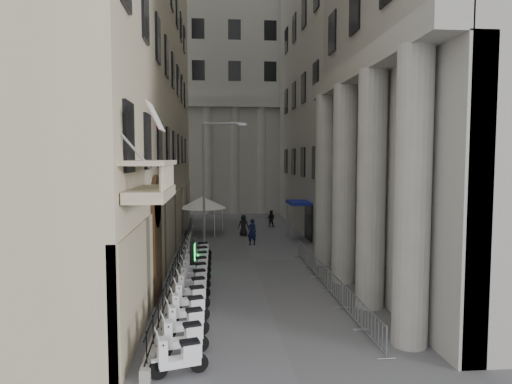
# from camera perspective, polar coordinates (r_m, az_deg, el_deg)

# --- Properties ---
(far_building) EXTENTS (22.00, 10.00, 30.00)m
(far_building) POSITION_cam_1_polar(r_m,az_deg,el_deg) (57.25, -2.92, 12.98)
(far_building) COLOR #AFADA5
(far_building) RESTS_ON ground
(iron_fence) EXTENTS (0.30, 28.00, 1.40)m
(iron_fence) POSITION_cam_1_polar(r_m,az_deg,el_deg) (27.37, -9.37, -9.19)
(iron_fence) COLOR black
(iron_fence) RESTS_ON ground
(blue_awning) EXTENTS (1.60, 3.00, 3.00)m
(blue_awning) POSITION_cam_1_polar(r_m,az_deg,el_deg) (35.72, 5.31, -5.97)
(blue_awning) COLOR navy
(blue_awning) RESTS_ON ground
(flag) EXTENTS (1.00, 1.40, 8.20)m
(flag) POSITION_cam_1_polar(r_m,az_deg,el_deg) (15.06, -11.96, -20.77)
(flag) COLOR #9E0C11
(flag) RESTS_ON ground
(scooter_0) EXTENTS (1.50, 0.92, 1.50)m
(scooter_0) POSITION_cam_1_polar(r_m,az_deg,el_deg) (14.55, -9.51, -21.68)
(scooter_0) COLOR white
(scooter_0) RESTS_ON ground
(scooter_1) EXTENTS (1.50, 0.92, 1.50)m
(scooter_1) POSITION_cam_1_polar(r_m,az_deg,el_deg) (15.84, -9.10, -19.43)
(scooter_1) COLOR white
(scooter_1) RESTS_ON ground
(scooter_2) EXTENTS (1.50, 0.92, 1.50)m
(scooter_2) POSITION_cam_1_polar(r_m,az_deg,el_deg) (17.14, -8.77, -17.52)
(scooter_2) COLOR white
(scooter_2) RESTS_ON ground
(scooter_3) EXTENTS (1.50, 0.92, 1.50)m
(scooter_3) POSITION_cam_1_polar(r_m,az_deg,el_deg) (18.47, -8.48, -15.89)
(scooter_3) COLOR white
(scooter_3) RESTS_ON ground
(scooter_4) EXTENTS (1.50, 0.92, 1.50)m
(scooter_4) POSITION_cam_1_polar(r_m,az_deg,el_deg) (19.81, -8.24, -14.47)
(scooter_4) COLOR white
(scooter_4) RESTS_ON ground
(scooter_5) EXTENTS (1.50, 0.92, 1.50)m
(scooter_5) POSITION_cam_1_polar(r_m,az_deg,el_deg) (21.16, -8.04, -13.23)
(scooter_5) COLOR white
(scooter_5) RESTS_ON ground
(scooter_6) EXTENTS (1.50, 0.92, 1.50)m
(scooter_6) POSITION_cam_1_polar(r_m,az_deg,el_deg) (22.51, -7.86, -12.14)
(scooter_6) COLOR white
(scooter_6) RESTS_ON ground
(scooter_7) EXTENTS (1.50, 0.92, 1.50)m
(scooter_7) POSITION_cam_1_polar(r_m,az_deg,el_deg) (23.88, -7.70, -11.18)
(scooter_7) COLOR white
(scooter_7) RESTS_ON ground
(scooter_8) EXTENTS (1.50, 0.92, 1.50)m
(scooter_8) POSITION_cam_1_polar(r_m,az_deg,el_deg) (25.25, -7.56, -10.32)
(scooter_8) COLOR white
(scooter_8) RESTS_ON ground
(scooter_9) EXTENTS (1.50, 0.92, 1.50)m
(scooter_9) POSITION_cam_1_polar(r_m,az_deg,el_deg) (26.63, -7.43, -9.55)
(scooter_9) COLOR white
(scooter_9) RESTS_ON ground
(scooter_10) EXTENTS (1.50, 0.92, 1.50)m
(scooter_10) POSITION_cam_1_polar(r_m,az_deg,el_deg) (28.01, -7.32, -8.85)
(scooter_10) COLOR white
(scooter_10) RESTS_ON ground
(scooter_11) EXTENTS (1.50, 0.92, 1.50)m
(scooter_11) POSITION_cam_1_polar(r_m,az_deg,el_deg) (29.39, -7.22, -8.22)
(scooter_11) COLOR white
(scooter_11) RESTS_ON ground
(barrier_0) EXTENTS (0.60, 2.40, 1.10)m
(barrier_0) POSITION_cam_1_polar(r_m,az_deg,el_deg) (16.90, 14.41, -17.93)
(barrier_0) COLOR #95979C
(barrier_0) RESTS_ON ground
(barrier_1) EXTENTS (0.60, 2.40, 1.10)m
(barrier_1) POSITION_cam_1_polar(r_m,az_deg,el_deg) (19.12, 11.81, -15.22)
(barrier_1) COLOR #95979C
(barrier_1) RESTS_ON ground
(barrier_2) EXTENTS (0.60, 2.40, 1.10)m
(barrier_2) POSITION_cam_1_polar(r_m,az_deg,el_deg) (21.40, 9.80, -13.05)
(barrier_2) COLOR #95979C
(barrier_2) RESTS_ON ground
(barrier_3) EXTENTS (0.60, 2.40, 1.10)m
(barrier_3) POSITION_cam_1_polar(r_m,az_deg,el_deg) (23.72, 8.21, -11.29)
(barrier_3) COLOR #95979C
(barrier_3) RESTS_ON ground
(barrier_4) EXTENTS (0.60, 2.40, 1.10)m
(barrier_4) POSITION_cam_1_polar(r_m,az_deg,el_deg) (26.08, 6.91, -9.84)
(barrier_4) COLOR #95979C
(barrier_4) RESTS_ON ground
(barrier_5) EXTENTS (0.60, 2.40, 1.10)m
(barrier_5) POSITION_cam_1_polar(r_m,az_deg,el_deg) (28.46, 5.85, -8.63)
(barrier_5) COLOR #95979C
(barrier_5) RESTS_ON ground
(security_tent) EXTENTS (3.88, 3.88, 3.16)m
(security_tent) POSITION_cam_1_polar(r_m,az_deg,el_deg) (38.54, -7.11, -1.27)
(security_tent) COLOR white
(security_tent) RESTS_ON ground
(street_lamp) EXTENTS (2.78, 0.53, 8.55)m
(street_lamp) POSITION_cam_1_polar(r_m,az_deg,el_deg) (28.88, -5.86, 1.81)
(street_lamp) COLOR gray
(street_lamp) RESTS_ON ground
(info_kiosk) EXTENTS (0.29, 0.80, 1.69)m
(info_kiosk) POSITION_cam_1_polar(r_m,az_deg,el_deg) (26.33, -7.94, -7.81)
(info_kiosk) COLOR black
(info_kiosk) RESTS_ON ground
(pedestrian_a) EXTENTS (0.79, 0.63, 1.91)m
(pedestrian_a) POSITION_cam_1_polar(r_m,az_deg,el_deg) (33.36, -0.52, -5.02)
(pedestrian_a) COLOR #0D1337
(pedestrian_a) RESTS_ON ground
(pedestrian_b) EXTENTS (0.92, 0.83, 1.54)m
(pedestrian_b) POSITION_cam_1_polar(r_m,az_deg,el_deg) (41.95, 1.88, -3.35)
(pedestrian_b) COLOR black
(pedestrian_b) RESTS_ON ground
(pedestrian_c) EXTENTS (0.87, 0.59, 1.73)m
(pedestrian_c) POSITION_cam_1_polar(r_m,az_deg,el_deg) (37.16, -1.58, -4.20)
(pedestrian_c) COLOR black
(pedestrian_c) RESTS_ON ground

